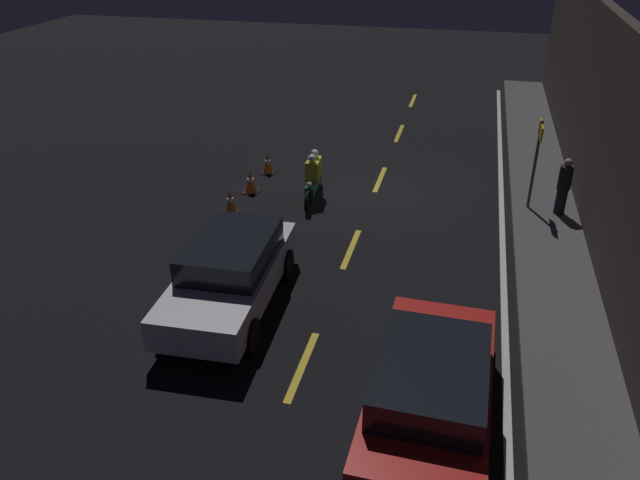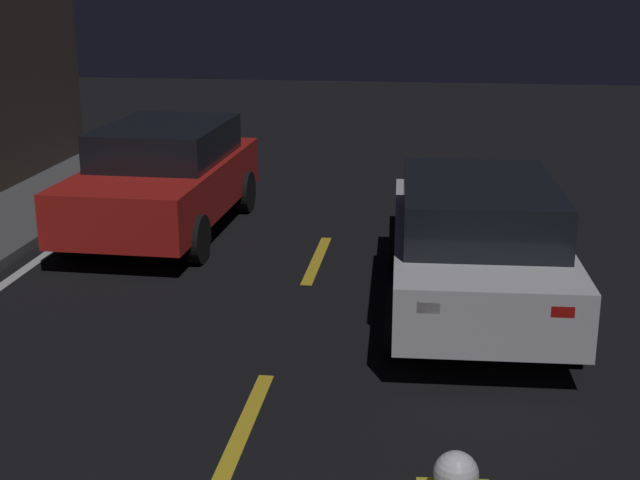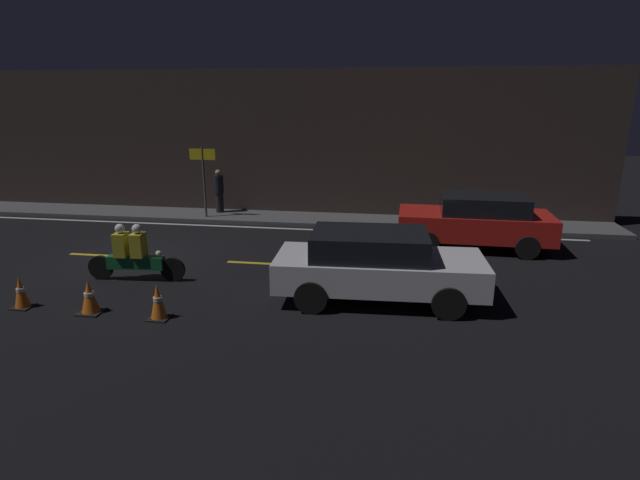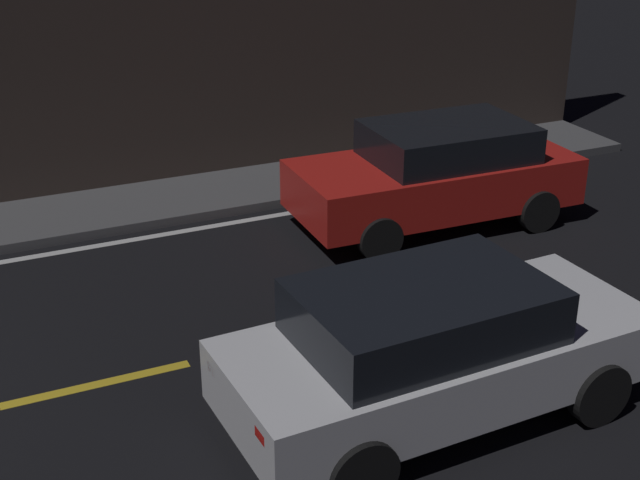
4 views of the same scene
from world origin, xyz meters
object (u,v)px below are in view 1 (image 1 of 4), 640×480
at_px(sedan_white, 230,272).
at_px(pedestrian, 564,186).
at_px(shop_sign, 538,147).
at_px(traffic_cone_near, 268,163).
at_px(traffic_cone_mid, 251,182).
at_px(traffic_cone_far, 230,202).
at_px(motorcycle, 313,177).
at_px(taxi_red, 430,392).

bearing_deg(sedan_white, pedestrian, 128.08).
bearing_deg(shop_sign, traffic_cone_near, -97.08).
bearing_deg(traffic_cone_mid, traffic_cone_far, -2.12).
distance_m(sedan_white, shop_sign, 8.77).
bearing_deg(traffic_cone_near, traffic_cone_mid, -0.70).
distance_m(traffic_cone_mid, pedestrian, 8.52).
bearing_deg(shop_sign, pedestrian, 73.92).
bearing_deg(traffic_cone_near, pedestrian, 82.07).
xyz_separation_m(motorcycle, traffic_cone_far, (1.54, -1.91, -0.28)).
distance_m(sedan_white, traffic_cone_far, 4.43).
bearing_deg(sedan_white, motorcycle, 174.56).
bearing_deg(traffic_cone_near, traffic_cone_far, -1.40).
xyz_separation_m(motorcycle, traffic_cone_mid, (0.06, -1.86, -0.29)).
bearing_deg(pedestrian, traffic_cone_near, -97.93).
distance_m(motorcycle, traffic_cone_mid, 1.88).
relative_size(taxi_red, traffic_cone_mid, 6.16).
relative_size(taxi_red, motorcycle, 1.83).
xyz_separation_m(traffic_cone_far, shop_sign, (-2.04, 7.78, 1.48)).
distance_m(taxi_red, motorcycle, 9.15).
bearing_deg(pedestrian, traffic_cone_mid, -87.67).
height_order(motorcycle, traffic_cone_near, motorcycle).
xyz_separation_m(taxi_red, traffic_cone_far, (-6.72, -5.86, -0.45)).
height_order(taxi_red, traffic_cone_mid, taxi_red).
xyz_separation_m(sedan_white, traffic_cone_near, (-7.10, -1.53, -0.46)).
height_order(taxi_red, pedestrian, pedestrian).
xyz_separation_m(traffic_cone_near, traffic_cone_far, (3.00, -0.07, 0.02)).
xyz_separation_m(sedan_white, shop_sign, (-6.15, 6.17, 1.04)).
bearing_deg(taxi_red, shop_sign, -10.82).
relative_size(traffic_cone_mid, shop_sign, 0.29).
bearing_deg(traffic_cone_near, shop_sign, 82.92).
distance_m(motorcycle, traffic_cone_far, 2.47).
relative_size(taxi_red, shop_sign, 1.77).
relative_size(traffic_cone_far, pedestrian, 0.47).
bearing_deg(shop_sign, sedan_white, -45.11).
relative_size(traffic_cone_mid, traffic_cone_far, 0.96).
distance_m(pedestrian, shop_sign, 1.22).
bearing_deg(shop_sign, taxi_red, -12.34).
distance_m(motorcycle, pedestrian, 6.65).
distance_m(traffic_cone_mid, shop_sign, 7.89).
bearing_deg(traffic_cone_far, pedestrian, 101.99).
distance_m(traffic_cone_far, shop_sign, 8.17).
bearing_deg(traffic_cone_far, traffic_cone_near, 178.60).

